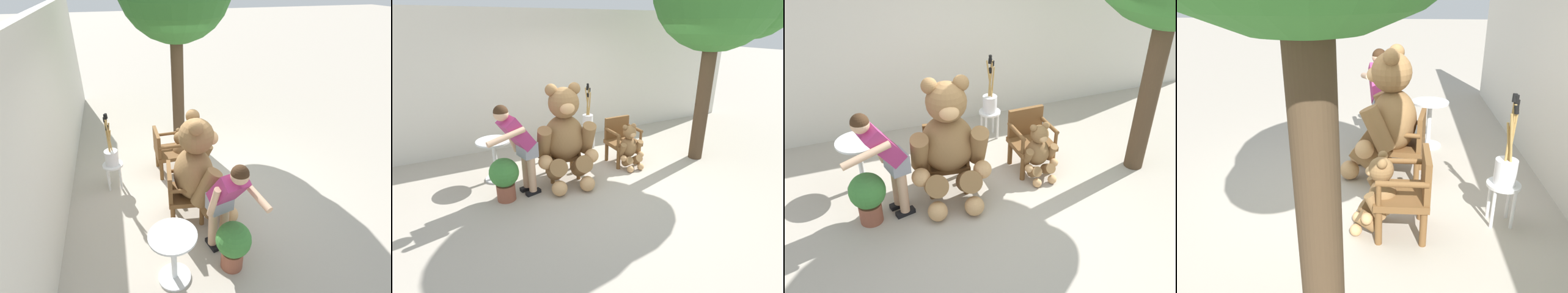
{
  "view_description": "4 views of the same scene",
  "coord_description": "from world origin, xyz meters",
  "views": [
    {
      "loc": [
        -4.13,
        1.33,
        3.26
      ],
      "look_at": [
        0.13,
        0.2,
        0.75
      ],
      "focal_mm": 28.0,
      "sensor_mm": 36.0,
      "label": 1
    },
    {
      "loc": [
        -2.41,
        -3.96,
        2.52
      ],
      "look_at": [
        -0.3,
        0.21,
        0.62
      ],
      "focal_mm": 28.0,
      "sensor_mm": 36.0,
      "label": 2
    },
    {
      "loc": [
        -1.86,
        -4.05,
        3.65
      ],
      "look_at": [
        -0.32,
        0.1,
        0.84
      ],
      "focal_mm": 40.0,
      "sensor_mm": 36.0,
      "label": 3
    },
    {
      "loc": [
        3.89,
        0.55,
        2.26
      ],
      "look_at": [
        -0.19,
        0.2,
        0.58
      ],
      "focal_mm": 35.0,
      "sensor_mm": 36.0,
      "label": 4
    }
  ],
  "objects": [
    {
      "name": "potted_plant",
      "position": [
        -1.7,
        0.21,
        0.4
      ],
      "size": [
        0.44,
        0.44,
        0.68
      ],
      "color": "brown",
      "rests_on": "ground"
    },
    {
      "name": "round_side_table",
      "position": [
        -1.69,
        0.95,
        0.45
      ],
      "size": [
        0.56,
        0.56,
        0.72
      ],
      "color": "silver",
      "rests_on": "ground"
    },
    {
      "name": "wooden_chair_right",
      "position": [
        0.63,
        0.62,
        0.46
      ],
      "size": [
        0.57,
        0.53,
        0.86
      ],
      "color": "brown",
      "rests_on": "ground"
    },
    {
      "name": "ground_plane",
      "position": [
        0.0,
        0.0,
        0.0
      ],
      "size": [
        60.0,
        60.0,
        0.0
      ],
      "primitive_type": "plane",
      "color": "#B2A899"
    },
    {
      "name": "white_stool",
      "position": [
        0.39,
        1.58,
        0.36
      ],
      "size": [
        0.34,
        0.34,
        0.46
      ],
      "color": "white",
      "rests_on": "ground"
    },
    {
      "name": "teddy_bear_large",
      "position": [
        -0.64,
        0.35,
        0.82
      ],
      "size": [
        1.02,
        1.0,
        1.67
      ],
      "color": "olive",
      "rests_on": "ground"
    },
    {
      "name": "person_visitor",
      "position": [
        -1.44,
        0.23,
        0.9
      ],
      "size": [
        0.78,
        0.61,
        1.49
      ],
      "color": "black",
      "rests_on": "ground"
    },
    {
      "name": "back_wall",
      "position": [
        0.0,
        2.4,
        1.4
      ],
      "size": [
        10.0,
        0.16,
        2.8
      ],
      "primitive_type": "cube",
      "color": "silver",
      "rests_on": "ground"
    },
    {
      "name": "teddy_bear_small",
      "position": [
        0.63,
        0.33,
        0.41
      ],
      "size": [
        0.5,
        0.47,
        0.83
      ],
      "color": "olive",
      "rests_on": "ground"
    },
    {
      "name": "brush_bucket",
      "position": [
        0.4,
        1.58,
        0.66
      ],
      "size": [
        0.22,
        0.22,
        0.93
      ],
      "color": "white",
      "rests_on": "white_stool"
    },
    {
      "name": "wooden_chair_left",
      "position": [
        -0.62,
        0.62,
        0.46
      ],
      "size": [
        0.63,
        0.59,
        0.86
      ],
      "color": "brown",
      "rests_on": "ground"
    }
  ]
}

